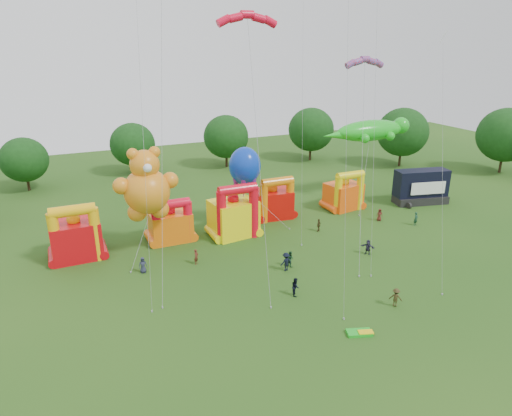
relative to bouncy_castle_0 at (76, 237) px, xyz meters
name	(u,v)px	position (x,y,z in m)	size (l,w,h in m)	color
ground	(390,359)	(19.96, -27.15, -2.46)	(160.00, 160.00, 0.00)	#1E4814
tree_ring	(379,284)	(18.75, -26.53, 3.80)	(125.64, 127.76, 12.07)	#352314
bouncy_castle_0	(76,237)	(0.00, 0.00, 0.00)	(5.14, 4.15, 6.47)	red
bouncy_castle_1	(171,224)	(10.39, 0.54, -0.38)	(4.70, 3.79, 5.43)	orange
bouncy_castle_2	(234,215)	(17.74, -1.10, 0.12)	(5.65, 4.76, 6.79)	yellow
bouncy_castle_3	(273,201)	(24.66, 2.51, -0.25)	(5.29, 4.45, 5.79)	red
bouncy_castle_4	(344,194)	(35.22, 1.52, -0.29)	(5.11, 4.36, 5.65)	#F8530D
stage_trailer	(421,187)	(46.70, -0.92, -0.08)	(8.03, 4.46, 4.95)	black
teddy_bear_kite	(145,201)	(7.20, -2.36, 3.80)	(6.90, 6.48, 12.03)	orange
gecko_kite	(366,162)	(39.34, 2.59, 3.51)	(14.78, 9.49, 11.59)	green
octopus_kite	(256,189)	(21.28, 0.35, 2.49)	(6.64, 5.41, 10.29)	#0B33B3
parafoil_kites	(280,149)	(18.67, -11.04, 10.18)	(27.12, 11.31, 32.17)	red
diamond_kites	(321,106)	(22.22, -12.20, 14.11)	(27.85, 21.46, 44.20)	red
folded_kite_bundle	(360,333)	(19.73, -23.74, -2.32)	(2.22, 1.60, 0.31)	green
spectator_0	(143,265)	(5.79, -6.22, -1.60)	(0.84, 0.54, 1.71)	#262B40
spectator_1	(196,257)	(11.29, -6.54, -1.62)	(0.61, 0.40, 1.68)	#582419
spectator_2	(290,259)	(20.12, -10.98, -1.61)	(0.82, 0.64, 1.69)	#1A4224
spectator_3	(286,262)	(19.26, -11.67, -1.47)	(1.28, 0.74, 1.98)	black
spectator_4	(319,225)	(27.71, -4.14, -1.64)	(0.96, 0.40, 1.64)	#44381B
spectator_5	(368,247)	(29.30, -11.91, -1.61)	(1.56, 0.50, 1.69)	#29253E
spectator_6	(380,215)	(36.84, -4.32, -1.64)	(0.80, 0.52, 1.64)	#521E17
spectator_7	(416,219)	(40.08, -7.46, -1.58)	(0.64, 0.42, 1.75)	#183D2A
spectator_8	(295,287)	(17.84, -16.32, -1.58)	(0.86, 0.67, 1.76)	black
spectator_9	(396,297)	(25.04, -21.57, -1.58)	(1.13, 0.65, 1.75)	#383016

